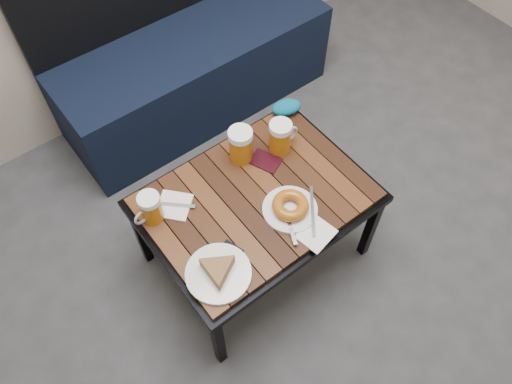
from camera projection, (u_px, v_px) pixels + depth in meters
ground at (430, 366)px, 1.97m from camera, size 4.00×4.00×0.00m
bench at (191, 64)px, 2.55m from camera, size 1.40×0.50×0.95m
cafe_table at (256, 203)px, 1.89m from camera, size 0.84×0.62×0.47m
beer_mug_left at (151, 208)px, 1.75m from camera, size 0.12×0.09×0.13m
beer_mug_centre at (241, 144)px, 1.90m from camera, size 0.14×0.12×0.15m
beer_mug_right at (281, 137)px, 1.93m from camera, size 0.13×0.09×0.14m
plate_pie at (218, 271)px, 1.66m from camera, size 0.23×0.23×0.06m
plate_bagel at (290, 207)px, 1.80m from camera, size 0.23×0.25×0.06m
napkin_left at (174, 205)px, 1.83m from camera, size 0.17×0.17×0.01m
napkin_right at (316, 234)px, 1.76m from camera, size 0.14×0.13×0.01m
passport_navy at (226, 256)px, 1.72m from camera, size 0.12×0.10×0.01m
passport_burgundy at (265, 161)px, 1.95m from camera, size 0.12×0.14×0.01m
knit_pouch at (286, 107)px, 2.07m from camera, size 0.15×0.12×0.05m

